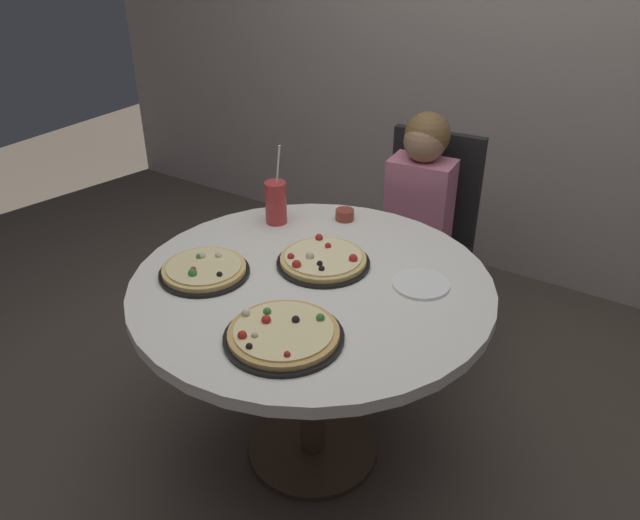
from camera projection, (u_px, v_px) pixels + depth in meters
name	position (u px, v px, depth m)	size (l,w,h in m)	color
ground_plane	(313.00, 449.00, 2.38)	(8.00, 8.00, 0.00)	#4C4238
dining_table	(312.00, 307.00, 2.06)	(1.16, 1.16, 0.75)	silver
chair_wooden	(425.00, 229.00, 2.80)	(0.44, 0.44, 0.95)	black
diner_child	(410.00, 256.00, 2.68)	(0.29, 0.42, 1.08)	#3F4766
pizza_veggie	(323.00, 260.00, 2.08)	(0.31, 0.31, 0.05)	black
pizza_cheese	(283.00, 334.00, 1.73)	(0.34, 0.34, 0.05)	black
pizza_pepperoni	(204.00, 270.00, 2.03)	(0.29, 0.29, 0.05)	black
soda_cup	(276.00, 202.00, 2.32)	(0.08, 0.08, 0.31)	#B73333
sauce_bowl	(345.00, 215.00, 2.37)	(0.07, 0.07, 0.04)	brown
plate_small	(421.00, 284.00, 1.97)	(0.18, 0.18, 0.01)	white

